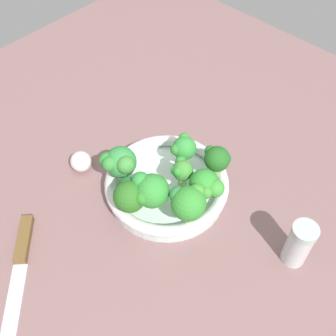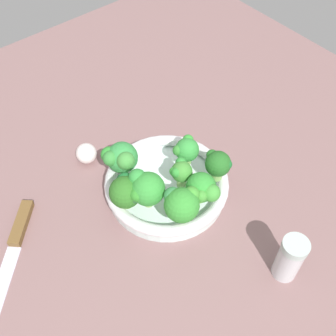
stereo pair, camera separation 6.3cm
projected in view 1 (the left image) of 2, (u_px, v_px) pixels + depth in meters
The scene contains 13 objects.
ground_plane at pixel (158, 188), 87.03cm from camera, with size 130.00×130.00×2.50cm, color #7D5C5C.
bowl at pixel (168, 184), 83.53cm from camera, with size 24.82×24.82×4.18cm.
broccoli_floret_0 at pixel (150, 190), 74.26cm from camera, with size 7.16×6.90×7.74cm.
broccoli_floret_1 at pixel (188, 201), 72.73cm from camera, with size 6.96×6.88×7.73cm.
broccoli_floret_2 at pixel (182, 170), 78.06cm from camera, with size 4.44×4.31×6.06cm.
broccoli_floret_3 at pixel (184, 148), 81.81cm from camera, with size 4.79×5.20×6.19cm.
broccoli_floret_4 at pixel (206, 185), 75.85cm from camera, with size 6.88×5.67×6.73cm.
broccoli_floret_5 at pixel (130, 195), 74.83cm from camera, with size 6.78×6.05×6.62cm.
broccoli_floret_6 at pixel (119, 163), 79.28cm from camera, with size 7.35×6.98×6.93cm.
broccoli_floret_7 at pixel (217, 159), 79.69cm from camera, with size 5.61×5.03×6.69cm.
knife at pixel (20, 263), 74.34cm from camera, with size 21.01×19.99×1.50cm.
garlic_bulb at pixel (81, 161), 87.08cm from camera, with size 4.43×4.43×4.43cm, color white.
pepper_shaker at pixel (299, 244), 71.64cm from camera, with size 4.52×4.52×10.13cm.
Camera 1 is at (36.75, -36.00, 69.10)cm, focal length 44.46 mm.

